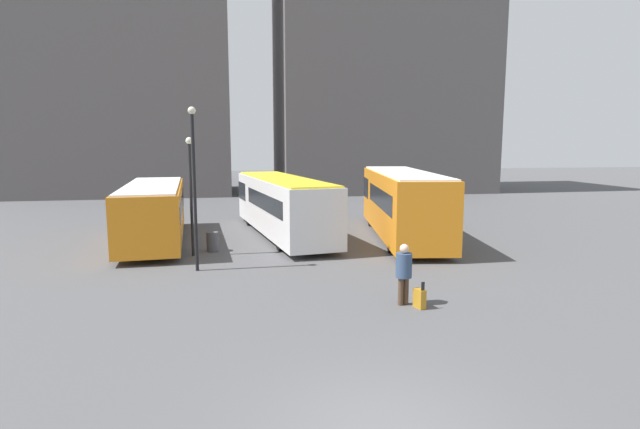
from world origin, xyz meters
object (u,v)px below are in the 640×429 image
(bus_0, at_px, (154,210))
(lamp_post_1, at_px, (194,176))
(lamp_post_0, at_px, (191,186))
(traveler, at_px, (404,269))
(trash_bin, at_px, (212,242))
(bus_2, at_px, (402,202))
(suitcase, at_px, (420,298))
(bus_1, at_px, (282,204))

(bus_0, bearing_deg, lamp_post_1, -163.12)
(bus_0, bearing_deg, lamp_post_0, -154.58)
(bus_0, height_order, lamp_post_1, lamp_post_1)
(traveler, xyz_separation_m, trash_bin, (-5.73, 8.40, -0.64))
(bus_2, bearing_deg, lamp_post_1, 126.42)
(bus_2, distance_m, trash_bin, 9.49)
(traveler, xyz_separation_m, lamp_post_1, (-6.17, 5.08, 2.42))
(suitcase, distance_m, trash_bin, 10.68)
(traveler, height_order, lamp_post_1, lamp_post_1)
(lamp_post_1, xyz_separation_m, trash_bin, (0.44, 3.31, -3.06))
(traveler, height_order, trash_bin, traveler)
(bus_0, distance_m, lamp_post_0, 4.35)
(bus_0, xyz_separation_m, lamp_post_1, (2.36, -6.09, 1.98))
(lamp_post_1, relative_size, trash_bin, 7.00)
(traveler, relative_size, trash_bin, 2.12)
(lamp_post_1, bearing_deg, traveler, -39.46)
(traveler, distance_m, lamp_post_1, 8.35)
(bus_0, height_order, traveler, bus_0)
(bus_1, bearing_deg, trash_bin, 126.64)
(bus_2, xyz_separation_m, lamp_post_1, (-9.67, -5.08, 1.70))
(traveler, relative_size, suitcase, 2.25)
(traveler, xyz_separation_m, suitcase, (0.36, -0.37, -0.79))
(bus_0, bearing_deg, suitcase, -146.72)
(bus_0, relative_size, lamp_post_0, 2.11)
(suitcase, xyz_separation_m, lamp_post_1, (-6.53, 5.45, 3.20))
(bus_0, height_order, trash_bin, bus_0)
(suitcase, bearing_deg, bus_1, -2.64)
(bus_1, distance_m, lamp_post_0, 6.08)
(suitcase, bearing_deg, bus_2, -31.69)
(suitcase, distance_m, lamp_post_0, 10.86)
(bus_2, bearing_deg, trash_bin, 109.54)
(bus_0, xyz_separation_m, suitcase, (8.90, -11.54, -1.22))
(traveler, bearing_deg, bus_2, -34.10)
(suitcase, xyz_separation_m, lamp_post_0, (-6.86, 7.98, 2.66))
(suitcase, bearing_deg, lamp_post_0, 25.57)
(lamp_post_0, relative_size, lamp_post_1, 0.83)
(lamp_post_0, bearing_deg, bus_1, 45.40)
(lamp_post_1, bearing_deg, bus_2, 27.70)
(bus_1, distance_m, traveler, 12.07)
(lamp_post_1, bearing_deg, lamp_post_0, 97.40)
(traveler, bearing_deg, bus_1, -3.92)
(bus_1, bearing_deg, suitcase, -176.26)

